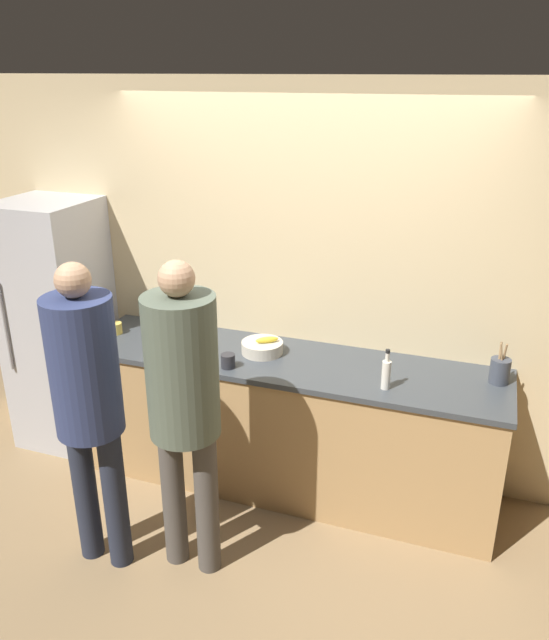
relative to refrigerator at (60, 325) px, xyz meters
name	(u,v)px	position (x,y,z in m)	size (l,w,h in m)	color
ground_plane	(266,515)	(1.74, -0.41, -0.91)	(14.00, 14.00, 0.00)	#8C704C
wall_back	(304,286)	(1.74, 0.33, 0.39)	(5.20, 0.06, 2.60)	#D6BC8C
counter	(286,421)	(1.74, -0.01, -0.44)	(2.74, 0.72, 0.93)	tan
refrigerator	(60,325)	(0.00, 0.00, 0.00)	(0.60, 0.65, 1.81)	#B7B7BC
person_left	(87,394)	(0.99, -1.04, 0.16)	(0.35, 0.35, 1.78)	#232838
person_center	(184,394)	(1.48, -0.92, 0.18)	(0.37, 0.37, 1.80)	#4C4742
fruit_bowl	(262,347)	(1.57, 0.01, 0.06)	(0.27, 0.27, 0.12)	beige
utensil_crock	(500,370)	(3.01, 0.09, 0.10)	(0.12, 0.12, 0.25)	#3D424C
bottle_clear	(386,373)	(2.40, -0.21, 0.12)	(0.05, 0.05, 0.24)	silver
cup_black	(228,361)	(1.44, -0.26, 0.07)	(0.09, 0.09, 0.09)	#28282D
cup_yellow	(116,328)	(0.50, -0.03, 0.06)	(0.09, 0.09, 0.08)	gold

